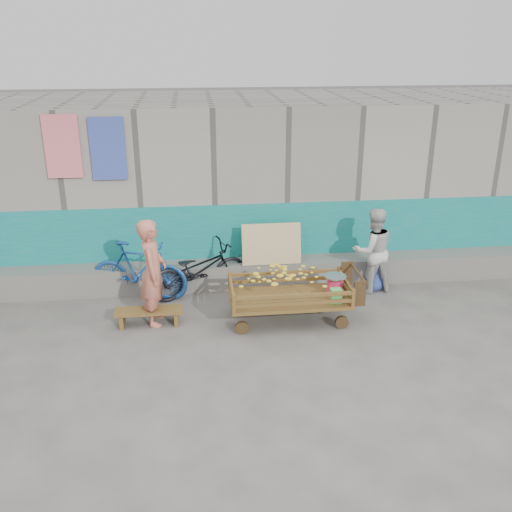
{
  "coord_description": "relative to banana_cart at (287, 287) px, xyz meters",
  "views": [
    {
      "loc": [
        -0.97,
        -6.7,
        4.15
      ],
      "look_at": [
        -0.08,
        1.2,
        1.0
      ],
      "focal_mm": 40.0,
      "sensor_mm": 36.0,
      "label": 1
    }
  ],
  "objects": [
    {
      "name": "child",
      "position": [
        1.7,
        0.95,
        -0.15
      ],
      "size": [
        0.49,
        0.45,
        0.84
      ],
      "primitive_type": "imported",
      "rotation": [
        0.0,
        0.0,
        3.73
      ],
      "color": "#32499D",
      "rests_on": "ground"
    },
    {
      "name": "bicycle_blue",
      "position": [
        -2.28,
        1.08,
        -0.08
      ],
      "size": [
        1.7,
        0.91,
        0.98
      ],
      "primitive_type": "imported",
      "rotation": [
        0.0,
        0.0,
        1.28
      ],
      "color": "#1C4E9B",
      "rests_on": "ground"
    },
    {
      "name": "banana_cart",
      "position": [
        0.0,
        0.0,
        0.0
      ],
      "size": [
        1.96,
        0.9,
        0.84
      ],
      "color": "brown",
      "rests_on": "ground"
    },
    {
      "name": "building_wall",
      "position": [
        -0.37,
        3.08,
        0.9
      ],
      "size": [
        12.0,
        3.5,
        3.0
      ],
      "color": "gray",
      "rests_on": "ground"
    },
    {
      "name": "bench",
      "position": [
        -2.08,
        0.11,
        -0.38
      ],
      "size": [
        1.01,
        0.3,
        0.25
      ],
      "color": "brown",
      "rests_on": "ground"
    },
    {
      "name": "ground",
      "position": [
        -0.37,
        -0.97,
        -0.57
      ],
      "size": [
        80.0,
        80.0,
        0.0
      ],
      "primitive_type": "plane",
      "color": "#4E4B47",
      "rests_on": "ground"
    },
    {
      "name": "bicycle_dark",
      "position": [
        -1.31,
        1.08,
        -0.12
      ],
      "size": [
        1.82,
        1.19,
        0.9
      ],
      "primitive_type": "imported",
      "rotation": [
        0.0,
        0.0,
        1.94
      ],
      "color": "black",
      "rests_on": "ground"
    },
    {
      "name": "woman",
      "position": [
        1.6,
        0.93,
        0.16
      ],
      "size": [
        0.78,
        0.65,
        1.46
      ],
      "primitive_type": "imported",
      "rotation": [
        0.0,
        0.0,
        3.28
      ],
      "color": "beige",
      "rests_on": "ground"
    },
    {
      "name": "vendor_man",
      "position": [
        -1.99,
        0.19,
        0.25
      ],
      "size": [
        0.41,
        0.61,
        1.64
      ],
      "primitive_type": "imported",
      "rotation": [
        0.0,
        0.0,
        1.53
      ],
      "color": "#C56A55",
      "rests_on": "ground"
    }
  ]
}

